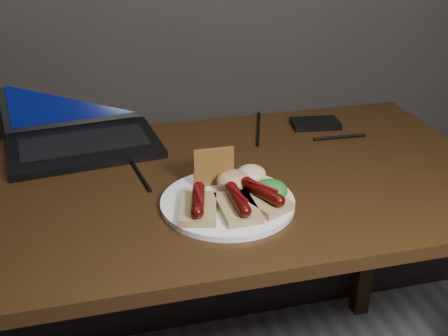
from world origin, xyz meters
The scene contains 12 objects.
desk centered at (0.00, 1.38, 0.66)m, with size 1.40×0.70×0.75m.
laptop centered at (-0.22, 1.67, 0.80)m, with size 0.39×0.37×0.25m.
hard_drive centered at (0.40, 1.61, 0.76)m, with size 0.13×0.07×0.02m, color black.
desk_cables centered at (-0.01, 1.53, 0.75)m, with size 1.02×0.38×0.01m.
plate centered at (0.07, 1.26, 0.76)m, with size 0.27×0.27×0.01m, color white.
bread_sausage_left centered at (0.00, 1.23, 0.78)m, with size 0.10×0.13×0.04m.
bread_sausage_center centered at (0.07, 1.21, 0.78)m, with size 0.07×0.12×0.04m.
bread_sausage_right centered at (0.13, 1.23, 0.78)m, with size 0.11×0.13×0.04m.
crispbread centered at (0.05, 1.33, 0.80)m, with size 0.09×0.01×0.09m, color olive.
salad_greens centered at (0.15, 1.25, 0.78)m, with size 0.07×0.07×0.04m, color #156213.
salsa_mound centered at (0.09, 1.30, 0.78)m, with size 0.07×0.07×0.04m, color maroon.
coleslaw_mound centered at (0.13, 1.33, 0.78)m, with size 0.06×0.06×0.04m, color beige.
Camera 1 is at (-0.18, 0.31, 1.33)m, focal length 45.00 mm.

